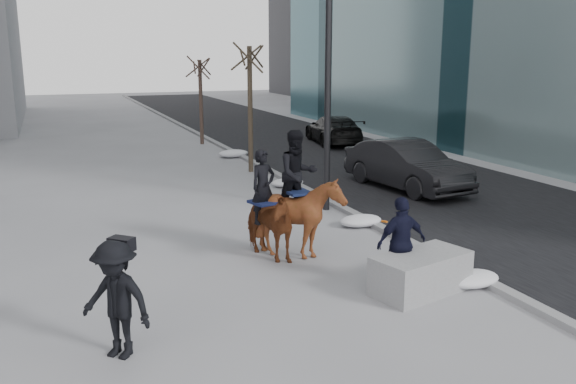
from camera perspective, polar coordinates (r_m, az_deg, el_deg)
name	(u,v)px	position (r m, az deg, el deg)	size (l,w,h in m)	color
ground	(311,279)	(12.04, 2.12, -8.17)	(120.00, 120.00, 0.00)	gray
road	(373,168)	(23.73, 7.92, 2.27)	(8.00, 90.00, 0.01)	black
curb	(276,174)	(22.05, -1.17, 1.73)	(0.25, 90.00, 0.12)	gray
planter	(421,273)	(11.55, 12.31, -7.44)	(1.85, 0.92, 0.74)	gray
car_near	(406,165)	(20.05, 11.01, 2.48)	(1.67, 4.78, 1.58)	black
car_far	(333,129)	(29.94, 4.27, 5.87)	(1.93, 4.75, 1.38)	black
tree_near	(250,103)	(22.47, -3.57, 8.30)	(1.20, 1.20, 5.08)	#362920
tree_far	(201,98)	(29.80, -8.17, 8.72)	(1.20, 1.20, 4.46)	#3B2923
mounted_left	(265,219)	(13.02, -2.13, -2.51)	(1.30, 1.97, 2.34)	#4E230F
mounted_right	(299,207)	(13.01, 1.07, -1.45)	(1.57, 1.74, 2.75)	#4A2B0E
feeder	(401,243)	(11.55, 10.56, -4.69)	(1.04, 0.87, 1.75)	black
camera_crew	(116,299)	(9.18, -15.78, -9.62)	(1.27, 1.25, 1.75)	black
lamppost	(329,27)	(16.70, 3.89, 15.16)	(0.25, 0.83, 9.09)	black
snow_piles	(303,190)	(19.00, 1.37, 0.18)	(1.29, 16.53, 0.33)	silver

